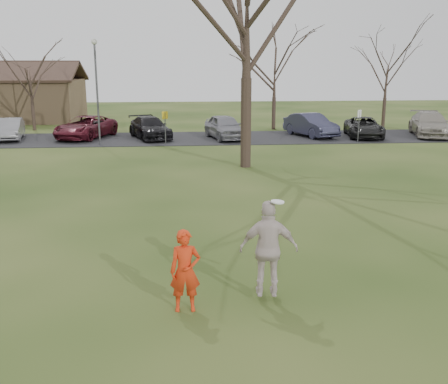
{
  "coord_description": "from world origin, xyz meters",
  "views": [
    {
      "loc": [
        -1.16,
        -9.37,
        4.83
      ],
      "look_at": [
        0.0,
        4.0,
        1.5
      ],
      "focal_mm": 41.42,
      "sensor_mm": 36.0,
      "label": 1
    }
  ],
  "objects_px": {
    "player_defender": "(185,271)",
    "big_tree": "(247,15)",
    "catching_play": "(269,249)",
    "lamp_post": "(96,79)",
    "car_4": "(225,127)",
    "car_7": "(430,124)",
    "car_1": "(10,129)",
    "car_6": "(364,127)",
    "car_2": "(86,127)",
    "car_3": "(150,128)",
    "car_5": "(311,125)"
  },
  "relations": [
    {
      "from": "car_5",
      "to": "lamp_post",
      "type": "height_order",
      "value": "lamp_post"
    },
    {
      "from": "car_6",
      "to": "catching_play",
      "type": "bearing_deg",
      "value": -103.41
    },
    {
      "from": "car_4",
      "to": "lamp_post",
      "type": "relative_size",
      "value": 0.73
    },
    {
      "from": "car_7",
      "to": "big_tree",
      "type": "bearing_deg",
      "value": -129.43
    },
    {
      "from": "car_1",
      "to": "lamp_post",
      "type": "bearing_deg",
      "value": -34.86
    },
    {
      "from": "lamp_post",
      "to": "big_tree",
      "type": "xyz_separation_m",
      "value": [
        8.0,
        -7.5,
        3.03
      ]
    },
    {
      "from": "player_defender",
      "to": "catching_play",
      "type": "height_order",
      "value": "catching_play"
    },
    {
      "from": "car_4",
      "to": "car_7",
      "type": "relative_size",
      "value": 0.84
    },
    {
      "from": "car_4",
      "to": "car_5",
      "type": "height_order",
      "value": "car_4"
    },
    {
      "from": "player_defender",
      "to": "car_1",
      "type": "bearing_deg",
      "value": 113.12
    },
    {
      "from": "player_defender",
      "to": "lamp_post",
      "type": "height_order",
      "value": "lamp_post"
    },
    {
      "from": "catching_play",
      "to": "lamp_post",
      "type": "distance_m",
      "value": 23.15
    },
    {
      "from": "catching_play",
      "to": "car_6",
      "type": "bearing_deg",
      "value": 66.07
    },
    {
      "from": "player_defender",
      "to": "big_tree",
      "type": "distance_m",
      "value": 16.31
    },
    {
      "from": "car_2",
      "to": "car_5",
      "type": "distance_m",
      "value": 15.13
    },
    {
      "from": "car_5",
      "to": "lamp_post",
      "type": "bearing_deg",
      "value": 171.02
    },
    {
      "from": "car_4",
      "to": "lamp_post",
      "type": "bearing_deg",
      "value": -178.05
    },
    {
      "from": "car_6",
      "to": "catching_play",
      "type": "height_order",
      "value": "catching_play"
    },
    {
      "from": "car_3",
      "to": "car_2",
      "type": "bearing_deg",
      "value": 154.59
    },
    {
      "from": "car_1",
      "to": "car_3",
      "type": "distance_m",
      "value": 9.08
    },
    {
      "from": "player_defender",
      "to": "car_1",
      "type": "xyz_separation_m",
      "value": [
        -11.06,
        25.13,
        -0.12
      ]
    },
    {
      "from": "player_defender",
      "to": "car_2",
      "type": "xyz_separation_m",
      "value": [
        -6.24,
        25.35,
        -0.07
      ]
    },
    {
      "from": "lamp_post",
      "to": "car_7",
      "type": "bearing_deg",
      "value": 5.69
    },
    {
      "from": "car_7",
      "to": "big_tree",
      "type": "distance_m",
      "value": 18.08
    },
    {
      "from": "car_2",
      "to": "car_3",
      "type": "xyz_separation_m",
      "value": [
        4.26,
        -0.47,
        -0.03
      ]
    },
    {
      "from": "car_2",
      "to": "car_5",
      "type": "xyz_separation_m",
      "value": [
        15.12,
        -0.4,
        0.04
      ]
    },
    {
      "from": "car_7",
      "to": "lamp_post",
      "type": "height_order",
      "value": "lamp_post"
    },
    {
      "from": "car_4",
      "to": "car_7",
      "type": "distance_m",
      "value": 14.13
    },
    {
      "from": "car_6",
      "to": "lamp_post",
      "type": "relative_size",
      "value": 0.76
    },
    {
      "from": "car_1",
      "to": "big_tree",
      "type": "distance_m",
      "value": 18.63
    },
    {
      "from": "car_6",
      "to": "big_tree",
      "type": "relative_size",
      "value": 0.34
    },
    {
      "from": "player_defender",
      "to": "car_1",
      "type": "relative_size",
      "value": 0.4
    },
    {
      "from": "player_defender",
      "to": "car_6",
      "type": "bearing_deg",
      "value": 62.34
    },
    {
      "from": "car_2",
      "to": "car_5",
      "type": "relative_size",
      "value": 1.13
    },
    {
      "from": "car_3",
      "to": "lamp_post",
      "type": "relative_size",
      "value": 0.77
    },
    {
      "from": "car_3",
      "to": "big_tree",
      "type": "bearing_deg",
      "value": -82.38
    },
    {
      "from": "car_1",
      "to": "car_4",
      "type": "distance_m",
      "value": 14.02
    },
    {
      "from": "car_1",
      "to": "car_6",
      "type": "height_order",
      "value": "car_1"
    },
    {
      "from": "car_3",
      "to": "lamp_post",
      "type": "height_order",
      "value": "lamp_post"
    },
    {
      "from": "car_1",
      "to": "catching_play",
      "type": "relative_size",
      "value": 2.02
    },
    {
      "from": "big_tree",
      "to": "lamp_post",
      "type": "bearing_deg",
      "value": 136.85
    },
    {
      "from": "car_2",
      "to": "car_5",
      "type": "bearing_deg",
      "value": 18.23
    },
    {
      "from": "car_6",
      "to": "car_7",
      "type": "relative_size",
      "value": 0.87
    },
    {
      "from": "car_1",
      "to": "lamp_post",
      "type": "relative_size",
      "value": 0.66
    },
    {
      "from": "car_4",
      "to": "car_7",
      "type": "xyz_separation_m",
      "value": [
        14.13,
        0.17,
        0.01
      ]
    },
    {
      "from": "car_6",
      "to": "lamp_post",
      "type": "bearing_deg",
      "value": -163.03
    },
    {
      "from": "car_6",
      "to": "car_7",
      "type": "xyz_separation_m",
      "value": [
        4.72,
        0.24,
        0.13
      ]
    },
    {
      "from": "player_defender",
      "to": "big_tree",
      "type": "height_order",
      "value": "big_tree"
    },
    {
      "from": "car_1",
      "to": "car_7",
      "type": "bearing_deg",
      "value": -11.41
    },
    {
      "from": "car_2",
      "to": "car_3",
      "type": "relative_size",
      "value": 1.09
    }
  ]
}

